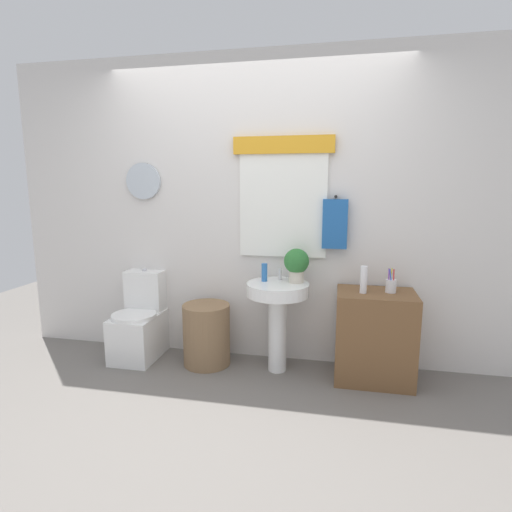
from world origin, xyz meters
TOP-DOWN VIEW (x-y plane):
  - ground_plane at (0.00, 0.00)m, footprint 8.00×8.00m
  - back_wall at (0.00, 1.15)m, footprint 4.40×0.18m
  - toilet at (-1.00, 0.89)m, footprint 0.38×0.51m
  - laundry_hamper at (-0.36, 0.85)m, footprint 0.40×0.40m
  - pedestal_sink at (0.25, 0.85)m, footprint 0.50×0.50m
  - faucet at (0.25, 0.97)m, footprint 0.03×0.03m
  - wooden_cabinet at (1.02, 0.85)m, footprint 0.59×0.44m
  - soap_bottle at (0.13, 0.90)m, footprint 0.05×0.05m
  - potted_plant at (0.39, 0.91)m, footprint 0.20×0.20m
  - lotion_bottle at (0.91, 0.81)m, footprint 0.05×0.05m
  - toothbrush_cup at (1.12, 0.87)m, footprint 0.08×0.08m

SIDE VIEW (x-z plane):
  - ground_plane at x=0.00m, z-range 0.00..0.00m
  - laundry_hamper at x=-0.36m, z-range 0.00..0.53m
  - toilet at x=-1.00m, z-range -0.10..0.68m
  - wooden_cabinet at x=1.02m, z-range 0.00..0.71m
  - pedestal_sink at x=0.25m, z-range 0.19..0.93m
  - toothbrush_cup at x=1.12m, z-range 0.67..0.86m
  - faucet at x=0.25m, z-range 0.74..0.84m
  - lotion_bottle at x=0.91m, z-range 0.71..0.92m
  - soap_bottle at x=0.13m, z-range 0.74..0.89m
  - potted_plant at x=0.39m, z-range 0.76..1.04m
  - back_wall at x=0.00m, z-range 0.00..2.60m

